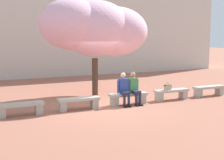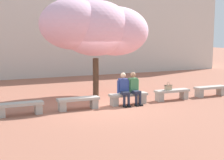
{
  "view_description": "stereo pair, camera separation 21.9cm",
  "coord_description": "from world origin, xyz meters",
  "views": [
    {
      "loc": [
        -4.85,
        -10.77,
        2.71
      ],
      "look_at": [
        0.42,
        0.2,
        1.0
      ],
      "focal_mm": 50.0,
      "sensor_mm": 36.0,
      "label": 1
    },
    {
      "loc": [
        -4.65,
        -10.87,
        2.71
      ],
      "look_at": [
        0.42,
        0.2,
        1.0
      ],
      "focal_mm": 50.0,
      "sensor_mm": 36.0,
      "label": 2
    }
  ],
  "objects": [
    {
      "name": "stone_bench_center",
      "position": [
        -1.05,
        0.0,
        0.3
      ],
      "size": [
        1.59,
        0.45,
        0.45
      ],
      "color": "#ADA89E",
      "rests_on": "ground"
    },
    {
      "name": "stone_bench_near_west",
      "position": [
        -3.16,
        0.0,
        0.3
      ],
      "size": [
        1.59,
        0.45,
        0.45
      ],
      "color": "#ADA89E",
      "rests_on": "ground"
    },
    {
      "name": "handbag",
      "position": [
        2.95,
        -0.01,
        0.58
      ],
      "size": [
        0.3,
        0.15,
        0.34
      ],
      "color": "tan",
      "rests_on": "stone_bench_east_end"
    },
    {
      "name": "person_seated_left",
      "position": [
        0.82,
        -0.05,
        0.7
      ],
      "size": [
        0.51,
        0.71,
        1.29
      ],
      "color": "black",
      "rests_on": "ground"
    },
    {
      "name": "ground_plane",
      "position": [
        0.0,
        0.0,
        0.0
      ],
      "size": [
        100.0,
        100.0,
        0.0
      ],
      "primitive_type": "plane",
      "color": "#9E604C"
    },
    {
      "name": "stone_bench_far_east",
      "position": [
        5.26,
        0.0,
        0.3
      ],
      "size": [
        1.59,
        0.45,
        0.45
      ],
      "color": "#ADA89E",
      "rests_on": "ground"
    },
    {
      "name": "stone_bench_near_east",
      "position": [
        1.05,
        0.0,
        0.3
      ],
      "size": [
        1.59,
        0.45,
        0.45
      ],
      "color": "#ADA89E",
      "rests_on": "ground"
    },
    {
      "name": "person_seated_right",
      "position": [
        1.28,
        -0.05,
        0.7
      ],
      "size": [
        0.51,
        0.69,
        1.29
      ],
      "color": "black",
      "rests_on": "ground"
    },
    {
      "name": "stone_bench_east_end",
      "position": [
        3.16,
        0.0,
        0.3
      ],
      "size": [
        1.59,
        0.45,
        0.45
      ],
      "color": "#ADA89E",
      "rests_on": "ground"
    },
    {
      "name": "building_facade",
      "position": [
        0.0,
        11.45,
        3.56
      ],
      "size": [
        28.0,
        4.0,
        7.12
      ],
      "primitive_type": "cube",
      "color": "beige",
      "rests_on": "ground"
    },
    {
      "name": "cherry_tree_main",
      "position": [
        0.58,
        2.29,
        3.07
      ],
      "size": [
        5.01,
        3.3,
        4.32
      ],
      "color": "#473323",
      "rests_on": "ground"
    }
  ]
}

